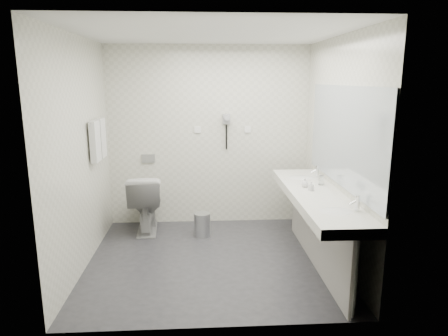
{
  "coord_description": "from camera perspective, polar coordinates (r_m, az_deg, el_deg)",
  "views": [
    {
      "loc": [
        -0.11,
        -4.3,
        2.04
      ],
      "look_at": [
        0.15,
        0.15,
        1.05
      ],
      "focal_mm": 32.18,
      "sensor_mm": 36.0,
      "label": 1
    }
  ],
  "objects": [
    {
      "name": "dryer_barrel",
      "position": [
        5.53,
        0.39,
        7.23
      ],
      "size": [
        0.08,
        0.14,
        0.08
      ],
      "primitive_type": "cylinder",
      "rotation": [
        1.57,
        0.0,
        0.0
      ],
      "color": "#9C9DA2",
      "rests_on": "dryer_cradle"
    },
    {
      "name": "towel_rail",
      "position": [
        5.03,
        -17.73,
        6.34
      ],
      "size": [
        0.02,
        0.62,
        0.02
      ],
      "primitive_type": "cylinder",
      "rotation": [
        1.57,
        0.0,
        0.0
      ],
      "color": "silver",
      "rests_on": "wall_left"
    },
    {
      "name": "basin_far",
      "position": [
        5.05,
        10.91,
        -1.5
      ],
      "size": [
        0.4,
        0.31,
        0.05
      ],
      "primitive_type": "ellipsoid",
      "color": "white",
      "rests_on": "vanity_counter"
    },
    {
      "name": "wall_left",
      "position": [
        4.55,
        -19.75,
        1.8
      ],
      "size": [
        0.0,
        2.6,
        2.6
      ],
      "primitive_type": "plane",
      "rotation": [
        1.57,
        0.0,
        1.57
      ],
      "color": "beige",
      "rests_on": "floor"
    },
    {
      "name": "towel_near",
      "position": [
        4.92,
        -17.84,
        3.62
      ],
      "size": [
        0.07,
        0.24,
        0.48
      ],
      "primitive_type": "cube",
      "color": "silver",
      "rests_on": "towel_rail"
    },
    {
      "name": "dryer_cord",
      "position": [
        5.62,
        0.35,
        4.44
      ],
      "size": [
        0.02,
        0.02,
        0.35
      ],
      "primitive_type": "cylinder",
      "color": "black",
      "rests_on": "dryer_cradle"
    },
    {
      "name": "pedal_bin",
      "position": [
        5.36,
        -3.11,
        -8.11
      ],
      "size": [
        0.29,
        0.29,
        0.3
      ],
      "primitive_type": "cylinder",
      "rotation": [
        0.0,
        0.0,
        0.42
      ],
      "color": "#B2B5BA",
      "rests_on": "floor"
    },
    {
      "name": "vanity_counter",
      "position": [
        4.46,
        12.92,
        -3.95
      ],
      "size": [
        0.55,
        2.2,
        0.1
      ],
      "primitive_type": "cube",
      "color": "silver",
      "rests_on": "floor"
    },
    {
      "name": "wall_back",
      "position": [
        5.65,
        -2.21,
        4.48
      ],
      "size": [
        2.8,
        0.0,
        2.8
      ],
      "primitive_type": "plane",
      "rotation": [
        1.57,
        0.0,
        0.0
      ],
      "color": "beige",
      "rests_on": "floor"
    },
    {
      "name": "mirror",
      "position": [
        4.4,
        16.59,
        4.31
      ],
      "size": [
        0.02,
        2.2,
        1.05
      ],
      "primitive_type": "cube",
      "color": "#B2BCC6",
      "rests_on": "wall_right"
    },
    {
      "name": "ceiling",
      "position": [
        4.32,
        -1.97,
        18.63
      ],
      "size": [
        2.8,
        2.8,
        0.0
      ],
      "primitive_type": "plane",
      "rotation": [
        3.14,
        0.0,
        0.0
      ],
      "color": "silver",
      "rests_on": "wall_back"
    },
    {
      "name": "faucet_near",
      "position": [
        3.9,
        18.43,
        -4.76
      ],
      "size": [
        0.04,
        0.04,
        0.15
      ],
      "primitive_type": "cylinder",
      "color": "silver",
      "rests_on": "vanity_counter"
    },
    {
      "name": "vanity_post_far",
      "position": [
        5.55,
        10.28,
        -5.13
      ],
      "size": [
        0.06,
        0.06,
        0.75
      ],
      "primitive_type": "cylinder",
      "color": "silver",
      "rests_on": "floor"
    },
    {
      "name": "switch_plate_b",
      "position": [
        5.67,
        3.37,
        5.51
      ],
      "size": [
        0.09,
        0.02,
        0.09
      ],
      "primitive_type": "cube",
      "color": "white",
      "rests_on": "wall_back"
    },
    {
      "name": "bin_lid",
      "position": [
        5.31,
        -3.13,
        -6.51
      ],
      "size": [
        0.22,
        0.22,
        0.02
      ],
      "primitive_type": "cylinder",
      "color": "#B2B5BA",
      "rests_on": "pedal_bin"
    },
    {
      "name": "wall_right",
      "position": [
        4.62,
        15.78,
        2.22
      ],
      "size": [
        0.0,
        2.6,
        2.6
      ],
      "primitive_type": "plane",
      "rotation": [
        1.57,
        0.0,
        -1.57
      ],
      "color": "beige",
      "rests_on": "floor"
    },
    {
      "name": "glass_left",
      "position": [
        4.74,
        13.65,
        -1.71
      ],
      "size": [
        0.07,
        0.07,
        0.11
      ],
      "primitive_type": "cylinder",
      "rotation": [
        0.0,
        0.0,
        -0.19
      ],
      "color": "silver",
      "rests_on": "vanity_counter"
    },
    {
      "name": "toilet",
      "position": [
        5.59,
        -11.08,
        -4.82
      ],
      "size": [
        0.49,
        0.81,
        0.79
      ],
      "primitive_type": "imported",
      "rotation": [
        0.0,
        0.0,
        3.2
      ],
      "color": "white",
      "rests_on": "floor"
    },
    {
      "name": "faucet_far",
      "position": [
        5.08,
        13.08,
        -0.48
      ],
      "size": [
        0.04,
        0.04,
        0.15
      ],
      "primitive_type": "cylinder",
      "color": "silver",
      "rests_on": "vanity_counter"
    },
    {
      "name": "switch_plate_a",
      "position": [
        5.63,
        -3.75,
        5.45
      ],
      "size": [
        0.09,
        0.02,
        0.09
      ],
      "primitive_type": "cube",
      "color": "white",
      "rests_on": "wall_back"
    },
    {
      "name": "soap_bottle_b",
      "position": [
        4.6,
        11.42,
        -2.07
      ],
      "size": [
        0.1,
        0.1,
        0.1
      ],
      "primitive_type": "imported",
      "rotation": [
        0.0,
        0.0,
        -0.37
      ],
      "color": "silver",
      "rests_on": "vanity_counter"
    },
    {
      "name": "basin_near",
      "position": [
        3.86,
        15.63,
        -6.15
      ],
      "size": [
        0.4,
        0.31,
        0.05
      ],
      "primitive_type": "ellipsoid",
      "color": "white",
      "rests_on": "vanity_counter"
    },
    {
      "name": "floor",
      "position": [
        4.76,
        -1.74,
        -12.87
      ],
      "size": [
        2.8,
        2.8,
        0.0
      ],
      "primitive_type": "plane",
      "color": "#29292E",
      "rests_on": "ground"
    },
    {
      "name": "wall_front",
      "position": [
        3.1,
        -1.18,
        -2.21
      ],
      "size": [
        2.8,
        0.0,
        2.8
      ],
      "primitive_type": "plane",
      "rotation": [
        -1.57,
        0.0,
        0.0
      ],
      "color": "beige",
      "rests_on": "floor"
    },
    {
      "name": "vanity_post_near",
      "position": [
        3.71,
        18.02,
        -14.76
      ],
      "size": [
        0.06,
        0.06,
        0.75
      ],
      "primitive_type": "cylinder",
      "color": "silver",
      "rests_on": "floor"
    },
    {
      "name": "soap_bottle_a",
      "position": [
        4.47,
        12.28,
        -2.55
      ],
      "size": [
        0.06,
        0.06,
        0.1
      ],
      "primitive_type": "imported",
      "rotation": [
        0.0,
        0.0,
        0.6
      ],
      "color": "silver",
      "rests_on": "vanity_counter"
    },
    {
      "name": "vanity_panel",
      "position": [
        4.6,
        12.96,
        -9.03
      ],
      "size": [
        0.03,
        2.15,
        0.75
      ],
      "primitive_type": "cube",
      "color": "gray",
      "rests_on": "floor"
    },
    {
      "name": "flush_plate",
      "position": [
        5.73,
        -10.71,
        1.34
      ],
      "size": [
        0.18,
        0.02,
        0.12
      ],
      "primitive_type": "cube",
      "color": "#B2B5BA",
      "rests_on": "wall_back"
    },
    {
      "name": "towel_far",
      "position": [
        5.18,
        -17.09,
        4.1
      ],
      "size": [
        0.07,
        0.24,
        0.48
      ],
      "primitive_type": "cube",
      "color": "silver",
      "rests_on": "towel_rail"
    },
    {
      "name": "dryer_cradle",
      "position": [
        5.61,
        0.35,
        6.99
      ],
      "size": [
        0.1,
        0.04,
        0.14
      ],
      "primitive_type": "cube",
      "color": "#9C9DA2",
      "rests_on": "wall_back"
    }
  ]
}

